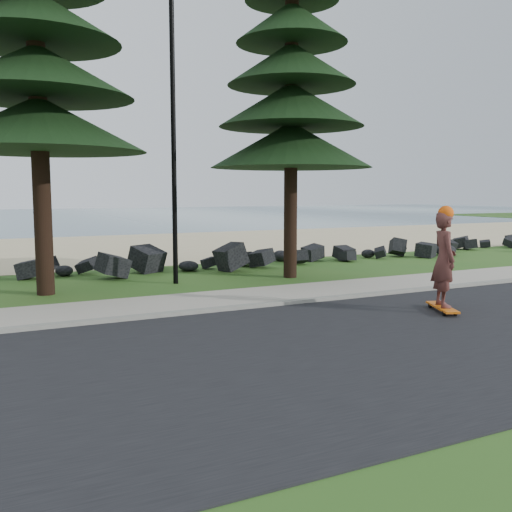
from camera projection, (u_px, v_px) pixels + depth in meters
The scene contains 10 objects.
ground at pixel (219, 303), 13.30m from camera, with size 160.00×160.00×0.00m, color #2B5B1C.
road at pixel (326, 350), 9.29m from camera, with size 160.00×7.00×0.02m, color black.
kerb at pixel (235, 308), 12.49m from camera, with size 160.00×0.20×0.10m, color gray.
sidewalk at pixel (216, 300), 13.47m from camera, with size 160.00×2.00×0.08m, color #A19686.
beach_sand at pixel (98, 248), 26.21m from camera, with size 160.00×15.00×0.01m, color #C6B484.
ocean at pixel (28, 217), 58.71m from camera, with size 160.00×58.00×0.01m, color #3A5F6F.
seawall_boulders at pixel (152, 273), 18.29m from camera, with size 60.00×2.40×1.10m, color black, non-canonical shape.
pine_right at pixel (292, 2), 16.44m from camera, with size 4.80×4.80×12.72m.
lamp_post at pixel (173, 135), 15.68m from camera, with size 0.25×0.14×8.14m.
skateboarder at pixel (444, 260), 12.14m from camera, with size 0.76×1.24×2.27m.
Camera 1 is at (-5.05, -12.11, 2.58)m, focal length 40.00 mm.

